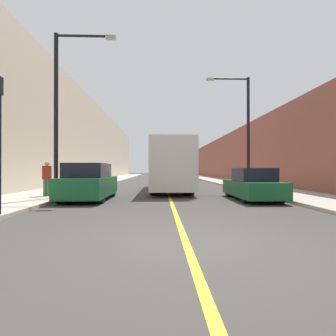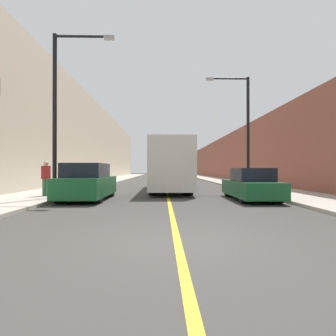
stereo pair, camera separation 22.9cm
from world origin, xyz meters
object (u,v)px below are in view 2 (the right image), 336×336
bus (169,166)px  street_lamp_left (60,104)px  car_right_near (251,186)px  street_lamp_right (244,125)px  pedestrian (46,178)px  parked_suv_left (87,183)px

bus → street_lamp_left: (-5.44, -5.72, 2.92)m
car_right_near → street_lamp_left: bearing=-180.0°
street_lamp_right → pedestrian: 12.73m
parked_suv_left → street_lamp_left: size_ratio=0.58×
bus → street_lamp_right: street_lamp_right is taller
bus → street_lamp_left: 8.42m
car_right_near → street_lamp_left: 10.12m
parked_suv_left → pedestrian: bearing=164.6°
bus → car_right_near: (3.86, -5.71, -1.06)m
car_right_near → street_lamp_right: street_lamp_right is taller
street_lamp_right → car_right_near: bearing=-103.8°
street_lamp_right → street_lamp_left: bearing=-154.9°
parked_suv_left → street_lamp_left: bearing=-170.1°
street_lamp_right → pedestrian: bearing=-160.6°
parked_suv_left → pedestrian: (-2.31, 0.63, 0.23)m
bus → parked_suv_left: size_ratio=2.21×
parked_suv_left → pedestrian: 2.40m
bus → parked_suv_left: bus is taller
street_lamp_right → pedestrian: street_lamp_right is taller
parked_suv_left → street_lamp_left: (-1.25, -0.22, 3.85)m
street_lamp_right → parked_suv_left: bearing=-153.1°
street_lamp_left → parked_suv_left: bearing=9.9°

